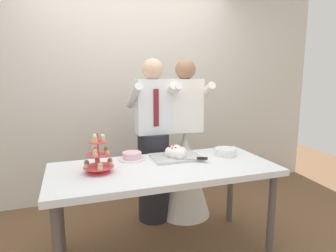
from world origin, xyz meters
The scene contains 8 objects.
rear_wall centered at (0.00, 1.38, 1.45)m, with size 5.20×0.10×2.90m, color beige.
dessert_table centered at (0.00, 0.00, 0.70)m, with size 1.80×0.80×0.78m.
cupcake_stand centered at (-0.51, 0.02, 0.89)m, with size 0.23×0.23×0.31m.
main_cake_tray centered at (0.17, 0.17, 0.82)m, with size 0.42×0.36×0.13m.
plate_stack centered at (0.63, 0.12, 0.81)m, with size 0.20×0.20×0.07m.
round_cake centered at (-0.20, 0.27, 0.80)m, with size 0.24×0.24×0.07m.
person_groom centered at (0.09, 0.63, 0.75)m, with size 0.46×0.49×1.66m.
person_bride centered at (0.44, 0.63, 0.58)m, with size 0.56×0.56×1.66m.
Camera 1 is at (-0.70, -2.13, 1.50)m, focal length 30.97 mm.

